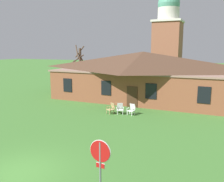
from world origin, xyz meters
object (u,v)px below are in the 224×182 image
stop_sign (100,162)px  lawn_chair_near_door (120,108)px  lawn_chair_by_porch (111,108)px  lawn_chair_left_end (132,109)px

stop_sign → lawn_chair_near_door: (-4.41, 12.58, -1.44)m
stop_sign → lawn_chair_near_door: size_ratio=2.85×
lawn_chair_by_porch → lawn_chair_left_end: 1.84m
lawn_chair_by_porch → stop_sign: bearing=-67.3°
lawn_chair_by_porch → lawn_chair_near_door: (0.74, 0.24, 0.00)m
lawn_chair_near_door → lawn_chair_left_end: size_ratio=1.00×
lawn_chair_by_porch → lawn_chair_near_door: bearing=18.1°
lawn_chair_by_porch → lawn_chair_left_end: size_ratio=1.00×
stop_sign → lawn_chair_left_end: 13.24m
stop_sign → lawn_chair_left_end: size_ratio=2.85×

